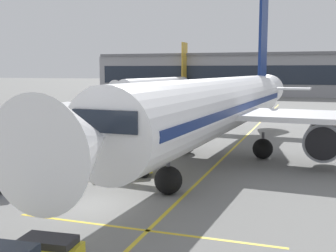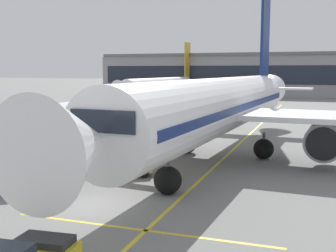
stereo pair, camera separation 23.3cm
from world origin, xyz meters
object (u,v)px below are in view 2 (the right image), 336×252
Objects in this scene: baggage_cart_lead at (61,168)px; ground_crew_by_carts at (40,168)px; parked_airplane at (222,106)px; distant_airplane at (162,86)px; safety_cone_engine_keepout at (122,154)px; baggage_cart_second at (9,172)px; ground_crew_by_loader at (86,158)px; ground_crew_wingwalker at (77,164)px; ground_crew_marshaller at (133,162)px; safety_cone_wingtip at (117,162)px; belt_loader at (127,162)px.

ground_crew_by_carts is (-1.14, -0.38, -0.00)m from baggage_cart_lead.
parked_airplane reaches higher than distant_airplane.
safety_cone_engine_keepout is (-7.17, -2.42, -3.64)m from parked_airplane.
baggage_cart_second is 1.49× the size of ground_crew_by_loader.
distant_airplane reaches higher than ground_crew_by_carts.
ground_crew_wingwalker is 7.00m from safety_cone_engine_keepout.
parked_airplane is 66.12m from distant_airplane.
distant_airplane reaches higher than ground_crew_by_loader.
ground_crew_marshaller is at bearing 41.69° from baggage_cart_lead.
ground_crew_marshaller is at bearing 25.65° from ground_crew_wingwalker.
safety_cone_wingtip is at bearing -71.14° from safety_cone_engine_keepout.
ground_crew_wingwalker is at bearing -74.09° from distant_airplane.
ground_crew_by_carts is at bearing -97.10° from safety_cone_engine_keepout.
ground_crew_wingwalker is (-2.52, -1.81, 0.09)m from belt_loader.
belt_loader is 7.85× the size of safety_cone_wingtip.
ground_crew_wingwalker is at bearing -77.74° from ground_crew_by_loader.
belt_loader is 0.12× the size of distant_airplane.
belt_loader is at bearing 146.90° from ground_crew_marshaller.
baggage_cart_lead is 1.45m from ground_crew_wingwalker.
distant_airplane is at bearing 108.24° from belt_loader.
baggage_cart_second is at bearing -127.58° from ground_crew_by_carts.
parked_airplane is 24.82× the size of ground_crew_by_loader.
safety_cone_wingtip is (3.15, 7.30, -0.69)m from baggage_cart_second.
baggage_cart_lead is 1.49× the size of ground_crew_wingwalker.
ground_crew_by_loader is 1.00× the size of ground_crew_wingwalker.
parked_airplane is 9.29m from ground_crew_marshaller.
parked_airplane reaches higher than safety_cone_engine_keepout.
parked_airplane is 1.02× the size of distant_airplane.
parked_airplane reaches higher than baggage_cart_lead.
baggage_cart_lead is at bearing 18.39° from ground_crew_by_carts.
baggage_cart_lead is 1.49× the size of ground_crew_by_carts.
baggage_cart_second reaches higher than safety_cone_wingtip.
baggage_cart_lead is 2.84m from baggage_cart_second.
belt_loader is 2.96m from safety_cone_wingtip.
belt_loader is at bearing -120.18° from parked_airplane.
baggage_cart_second is 1.49× the size of ground_crew_wingwalker.
ground_crew_marshaller is at bearing 40.52° from baggage_cart_second.
ground_crew_wingwalker is 72.63m from distant_airplane.
baggage_cart_second is at bearing -139.48° from ground_crew_marshaller.
safety_cone_wingtip is 68.95m from distant_airplane.
baggage_cart_lead is at bearing -99.61° from safety_cone_wingtip.
safety_cone_engine_keepout is (0.10, 5.32, -0.68)m from ground_crew_by_loader.
baggage_cart_second is 5.28m from ground_crew_by_loader.
baggage_cart_lead is at bearing -123.38° from parked_airplane.
baggage_cart_lead is (-2.73, -3.25, 0.09)m from belt_loader.
ground_crew_wingwalker is at bearing -87.88° from safety_cone_engine_keepout.
ground_crew_by_loader reaches higher than safety_cone_wingtip.
safety_cone_engine_keepout is at bearing 82.90° from ground_crew_by_carts.
ground_crew_wingwalker is (2.43, 3.22, -0.00)m from baggage_cart_second.
parked_airplane is at bearing -66.07° from distant_airplane.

